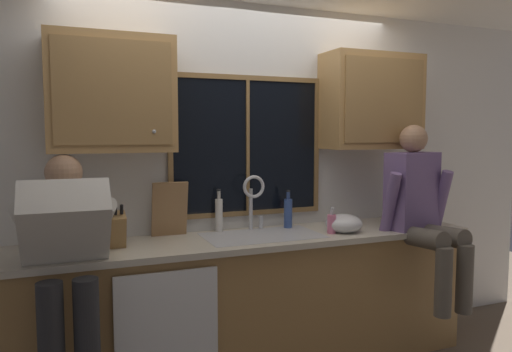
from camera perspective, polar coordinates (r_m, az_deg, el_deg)
The scene contains 22 objects.
back_wall at distance 3.58m, azimuth -2.65°, elevation -0.45°, with size 5.54×0.12×2.55m, color silver.
window_glass at distance 3.53m, azimuth -1.05°, elevation 3.55°, with size 1.10×0.02×0.95m, color black.
window_frame_top at distance 3.54m, azimuth -1.01°, elevation 11.53°, with size 1.17×0.02×0.04m, color olive.
window_frame_bottom at distance 3.57m, azimuth -0.98°, elevation -4.39°, with size 1.17×0.02×0.04m, color olive.
window_frame_left at distance 3.36m, azimuth -10.10°, elevation 3.39°, with size 0.04×0.02×0.95m, color olive.
window_frame_right at distance 3.76m, azimuth 7.14°, elevation 3.60°, with size 0.04×0.02×0.95m, color olive.
window_mullion_center at distance 3.52m, azimuth -0.98°, elevation 3.54°, with size 0.02×0.02×0.95m, color olive.
lower_cabinet_run at distance 3.44m, azimuth -0.62°, elevation -14.95°, with size 3.14×0.58×0.88m, color #A07744.
countertop at distance 3.30m, azimuth -0.50°, elevation -7.52°, with size 3.20×0.62×0.04m, color beige.
dishwasher_front at distance 2.99m, azimuth -10.40°, elevation -17.90°, with size 0.60×0.02×0.74m, color white.
upper_cabinet_left at distance 3.16m, azimuth -16.72°, elevation 9.24°, with size 0.76×0.36×0.72m.
upper_cabinet_right at distance 3.85m, azimuth 13.50°, elevation 8.53°, with size 0.76×0.36×0.72m.
sink at distance 3.35m, azimuth 0.75°, elevation -8.68°, with size 0.80×0.46×0.21m.
faucet at distance 3.46m, azimuth -0.27°, elevation -2.34°, with size 0.18×0.09×0.40m.
person_standing at distance 2.81m, azimuth -21.47°, elevation -9.30°, with size 0.53×0.71×1.50m.
person_sitting_on_counter at distance 3.65m, azimuth 18.92°, elevation -3.31°, with size 0.54×0.63×1.26m.
knife_block at distance 3.08m, azimuth -16.30°, elevation -6.18°, with size 0.12×0.18×0.32m.
cutting_board at distance 3.32m, azimuth -10.17°, elevation -3.88°, with size 0.24×0.02×0.38m, color #997047.
mixing_bowl at distance 3.50m, azimuth 10.34°, elevation -5.54°, with size 0.26×0.26×0.13m, color silver.
soap_dispenser at distance 3.43m, azimuth 8.92°, elevation -5.55°, with size 0.06×0.07×0.18m.
bottle_green_glass at distance 3.44m, azimuth -4.40°, elevation -4.52°, with size 0.05×0.05×0.30m.
bottle_tall_clear at distance 3.58m, azimuth 3.81°, elevation -4.30°, with size 0.06×0.06×0.28m.
Camera 1 is at (-1.17, -3.31, 1.62)m, focal length 33.85 mm.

